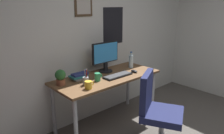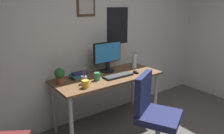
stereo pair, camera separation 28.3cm
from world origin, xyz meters
TOP-DOWN VIEW (x-y plane):
  - wall_back at (-0.00, 2.15)m, footprint 4.40×0.10m
  - desk at (-0.15, 1.74)m, footprint 1.52×0.65m
  - office_chair at (-0.06, 0.97)m, footprint 0.62×0.62m
  - monitor at (-0.04, 1.91)m, footprint 0.46×0.20m
  - keyboard at (-0.06, 1.63)m, footprint 0.43×0.15m
  - computer_mouse at (0.24, 1.60)m, footprint 0.06×0.11m
  - water_bottle at (0.39, 1.81)m, footprint 0.07×0.07m
  - coffee_mug_near at (-0.61, 1.54)m, footprint 0.12×0.09m
  - coffee_mug_far at (-0.37, 1.68)m, footprint 0.11×0.08m
  - potted_plant at (-0.80, 1.86)m, footprint 0.13×0.13m
  - pen_cup at (-0.56, 1.67)m, footprint 0.07×0.07m
  - book_stack_left at (-0.51, 1.89)m, footprint 0.23×0.15m

SIDE VIEW (x-z plane):
  - office_chair at x=-0.06m, z-range 0.05..1.00m
  - desk at x=-0.15m, z-range 0.29..1.04m
  - keyboard at x=-0.06m, z-range 0.75..0.78m
  - computer_mouse at x=0.24m, z-range 0.75..0.79m
  - book_stack_left at x=-0.51m, z-range 0.75..0.83m
  - coffee_mug_near at x=-0.61m, z-range 0.75..0.84m
  - coffee_mug_far at x=-0.37m, z-range 0.75..0.86m
  - pen_cup at x=-0.56m, z-range 0.71..0.91m
  - potted_plant at x=-0.80m, z-range 0.76..0.96m
  - water_bottle at x=0.39m, z-range 0.73..0.99m
  - monitor at x=-0.04m, z-range 0.77..1.21m
  - wall_back at x=0.00m, z-range 0.00..2.60m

